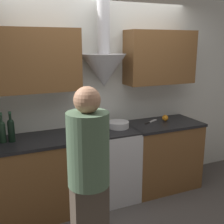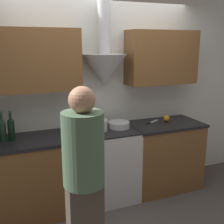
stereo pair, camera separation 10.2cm
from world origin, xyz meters
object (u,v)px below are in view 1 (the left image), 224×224
stove_range (109,164)px  person_foreground_left (89,180)px  wine_bottle_5 (2,130)px  orange_fruit (165,118)px  wine_bottle_6 (11,129)px  mixing_bowl (118,125)px  stock_pot (97,125)px

stove_range → person_foreground_left: (-0.67, -1.16, 0.46)m
wine_bottle_5 → person_foreground_left: bearing=-64.6°
person_foreground_left → orange_fruit: bearing=38.2°
stove_range → wine_bottle_6: size_ratio=2.76×
wine_bottle_6 → person_foreground_left: (0.48, -1.18, -0.15)m
orange_fruit → wine_bottle_6: bearing=-179.1°
orange_fruit → stove_range: bearing=-176.2°
wine_bottle_5 → mixing_bowl: (1.38, -0.01, -0.10)m
stock_pot → wine_bottle_5: bearing=178.9°
wine_bottle_5 → wine_bottle_6: bearing=-10.2°
wine_bottle_5 → orange_fruit: bearing=0.5°
stove_range → stock_pot: (-0.15, 0.02, 0.53)m
orange_fruit → person_foreground_left: (-1.54, -1.22, -0.04)m
wine_bottle_5 → mixing_bowl: size_ratio=1.21×
orange_fruit → mixing_bowl: bearing=-177.7°
stock_pot → orange_fruit: (1.03, 0.04, -0.03)m
wine_bottle_5 → stock_pot: bearing=-1.1°
stove_range → wine_bottle_6: 1.29m
stock_pot → orange_fruit: size_ratio=2.98×
mixing_bowl → orange_fruit: 0.73m
mixing_bowl → wine_bottle_5: bearing=179.5°
stove_range → mixing_bowl: bearing=11.4°
wine_bottle_5 → stock_pot: (1.09, -0.02, -0.07)m
stove_range → person_foreground_left: person_foreground_left is taller
wine_bottle_6 → mixing_bowl: wine_bottle_6 is taller
wine_bottle_5 → person_foreground_left: 1.33m
stove_range → mixing_bowl: (0.15, 0.03, 0.50)m
wine_bottle_6 → stove_range: bearing=-1.3°
orange_fruit → person_foreground_left: size_ratio=0.05×
stove_range → wine_bottle_5: 1.37m
mixing_bowl → orange_fruit: bearing=2.3°
stock_pot → stove_range: bearing=-7.7°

